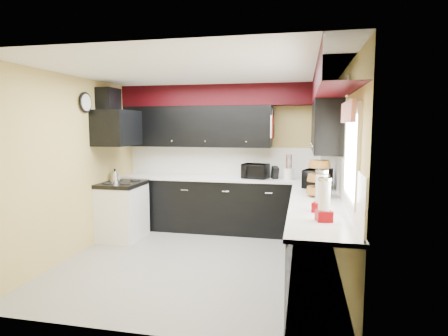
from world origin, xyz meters
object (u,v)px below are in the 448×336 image
at_px(kettle, 115,176).
at_px(microwave, 318,178).
at_px(knife_block, 275,173).
at_px(utensil_crock, 289,174).
at_px(toaster_oven, 255,171).

bearing_deg(kettle, microwave, -2.02).
bearing_deg(knife_block, utensil_crock, -26.27).
xyz_separation_m(toaster_oven, microwave, (0.98, -0.74, 0.01)).
xyz_separation_m(knife_block, kettle, (-2.56, -0.61, -0.04)).
xyz_separation_m(toaster_oven, kettle, (-2.23, -0.62, -0.06)).
distance_m(toaster_oven, microwave, 1.23).
xyz_separation_m(utensil_crock, kettle, (-2.78, -0.60, -0.03)).
height_order(microwave, knife_block, microwave).
distance_m(microwave, kettle, 3.21).
bearing_deg(utensil_crock, toaster_oven, 177.19).
bearing_deg(microwave, utensil_crock, 49.08).
relative_size(toaster_oven, kettle, 2.43).
height_order(toaster_oven, knife_block, toaster_oven).
bearing_deg(toaster_oven, knife_block, 10.15).
xyz_separation_m(toaster_oven, knife_block, (0.33, -0.01, -0.02)).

